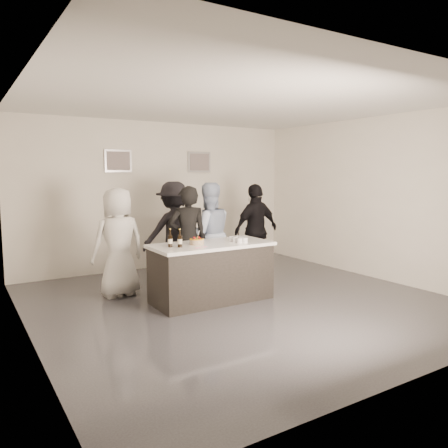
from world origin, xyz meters
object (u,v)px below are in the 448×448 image
(person_main_blue, at_px, (208,234))
(person_guest_left, at_px, (118,242))
(person_main_black, at_px, (188,239))
(person_guest_right, at_px, (256,230))
(beer_bottle_a, at_px, (170,238))
(beer_bottle_b, at_px, (180,238))
(cake, at_px, (197,242))
(bar_counter, at_px, (212,272))
(person_guest_back, at_px, (174,231))

(person_main_blue, xyz_separation_m, person_guest_left, (-1.56, 0.16, -0.03))
(person_main_black, relative_size, person_main_blue, 0.97)
(person_main_black, xyz_separation_m, person_guest_right, (1.63, 0.32, 0.00))
(beer_bottle_a, bearing_deg, beer_bottle_b, -39.51)
(cake, height_order, beer_bottle_b, beer_bottle_b)
(beer_bottle_a, distance_m, person_guest_left, 1.10)
(bar_counter, distance_m, person_guest_back, 1.59)
(beer_bottle_a, relative_size, person_guest_left, 0.15)
(person_main_blue, xyz_separation_m, person_guest_back, (-0.34, 0.66, 0.00))
(bar_counter, height_order, beer_bottle_b, beer_bottle_b)
(person_guest_left, height_order, person_guest_right, person_guest_right)
(person_guest_right, bearing_deg, beer_bottle_a, 17.33)
(person_main_blue, bearing_deg, beer_bottle_b, 54.68)
(person_main_blue, bearing_deg, person_guest_left, 6.15)
(bar_counter, bearing_deg, person_guest_back, 86.47)
(person_main_black, xyz_separation_m, person_guest_left, (-1.08, 0.30, -0.01))
(beer_bottle_b, xyz_separation_m, person_guest_right, (2.16, 1.11, -0.15))
(person_main_black, bearing_deg, cake, 90.84)
(beer_bottle_a, xyz_separation_m, person_guest_right, (2.27, 1.02, -0.15))
(beer_bottle_a, height_order, person_main_blue, person_main_blue)
(person_main_blue, distance_m, person_guest_right, 1.17)
(person_guest_right, bearing_deg, person_main_black, 4.34)
(person_main_black, bearing_deg, beer_bottle_a, 64.70)
(person_guest_left, bearing_deg, person_main_blue, 169.28)
(beer_bottle_b, height_order, person_guest_back, person_guest_back)
(bar_counter, relative_size, person_guest_right, 1.06)
(person_main_black, distance_m, person_main_blue, 0.49)
(beer_bottle_b, xyz_separation_m, person_guest_back, (0.66, 1.59, -0.12))
(person_guest_left, bearing_deg, person_main_black, 159.80)
(person_guest_back, bearing_deg, cake, 80.99)
(person_guest_right, bearing_deg, bar_counter, 26.24)
(bar_counter, bearing_deg, person_main_black, 93.09)
(beer_bottle_a, height_order, person_guest_left, person_guest_left)
(bar_counter, relative_size, beer_bottle_b, 7.15)
(bar_counter, relative_size, person_guest_left, 1.07)
(cake, bearing_deg, bar_counter, -1.91)
(beer_bottle_a, height_order, person_guest_right, person_guest_right)
(person_main_blue, xyz_separation_m, person_guest_right, (1.16, 0.18, -0.02))
(person_guest_left, bearing_deg, cake, 126.23)
(person_main_black, bearing_deg, bar_counter, 110.41)
(person_main_black, bearing_deg, person_main_blue, -146.59)
(cake, relative_size, person_guest_left, 0.12)
(bar_counter, bearing_deg, person_guest_left, 137.93)
(beer_bottle_b, height_order, person_main_black, person_main_black)
(beer_bottle_a, bearing_deg, person_guest_right, 24.10)
(cake, xyz_separation_m, beer_bottle_b, (-0.32, -0.08, 0.09))
(beer_bottle_b, bearing_deg, bar_counter, 7.28)
(bar_counter, bearing_deg, person_guest_right, 33.01)
(beer_bottle_a, xyz_separation_m, person_main_blue, (1.12, 0.83, -0.13))
(person_main_black, height_order, person_guest_back, person_guest_back)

